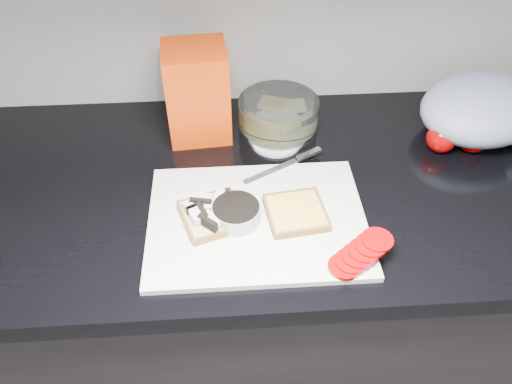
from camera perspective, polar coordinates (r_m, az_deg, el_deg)
base_cabinet at (r=1.39m, az=5.35°, el=-12.83°), size 3.50×0.60×0.86m
countertop at (r=1.04m, az=6.93°, el=1.03°), size 3.50×0.64×0.04m
cutting_board at (r=0.92m, az=0.12°, el=-3.26°), size 0.40×0.30×0.01m
bread_left at (r=0.92m, az=-5.06°, el=-2.46°), size 0.14×0.14×0.04m
bread_right at (r=0.92m, az=4.59°, el=-2.35°), size 0.12×0.12×0.02m
tomato_slices at (r=0.87m, az=11.89°, el=-6.86°), size 0.13×0.11×0.03m
knife at (r=1.04m, az=4.23°, el=3.52°), size 0.17×0.10×0.01m
seed_tub at (r=0.91m, az=-2.28°, el=-2.55°), size 0.09×0.09×0.05m
tub_lid at (r=1.11m, az=2.32°, el=5.80°), size 0.13×0.13×0.01m
glass_bowl at (r=1.13m, az=2.56°, el=8.76°), size 0.18×0.18×0.07m
bread_bag at (r=1.09m, az=-6.72°, el=11.20°), size 0.14×0.13×0.21m
steel_canister at (r=1.14m, az=-7.55°, el=12.29°), size 0.08×0.08×0.19m
grocery_bag at (r=1.21m, az=25.03°, el=8.41°), size 0.36×0.32×0.13m
whole_tomatoes at (r=1.15m, az=22.06°, el=5.76°), size 0.13×0.07×0.06m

